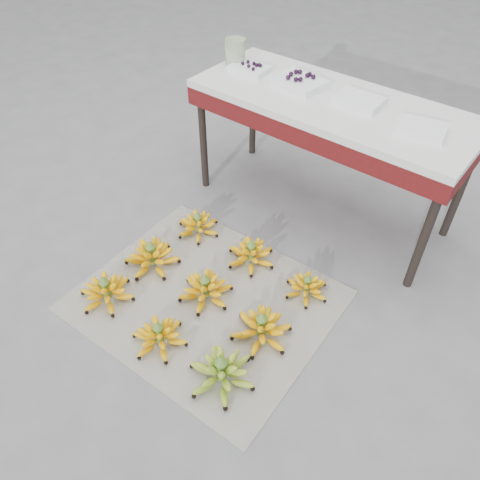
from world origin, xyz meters
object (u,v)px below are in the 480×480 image
Objects in this scene: bunch_mid_center at (206,289)px; glass_jar at (235,52)px; bunch_front_center at (159,336)px; tray_far_right at (421,129)px; tray_left at (299,82)px; bunch_back_right at (307,287)px; bunch_back_center at (251,254)px; bunch_mid_right at (261,328)px; newspaper_mat at (206,300)px; vendor_table at (331,114)px; tray_far_left at (250,69)px; tray_right at (359,101)px; bunch_mid_left at (152,257)px; bunch_back_left at (198,225)px; bunch_front_right at (221,372)px; bunch_front_left at (107,291)px.

bunch_mid_center is 1.43m from glass_jar.
tray_far_right reaches higher than bunch_front_center.
glass_jar is at bearing 179.27° from tray_left.
glass_jar reaches higher than bunch_back_right.
bunch_mid_right is at bearing -45.33° from bunch_back_center.
bunch_mid_right is at bearing -0.22° from newspaper_mat.
vendor_table is 0.57m from tray_far_left.
bunch_mid_right is 1.29m from tray_right.
bunch_mid_right reaches higher than bunch_front_center.
vendor_table reaches higher than bunch_mid_left.
tray_right is (0.36, 0.02, -0.01)m from tray_left.
bunch_back_center is at bearing 93.28° from bunch_mid_center.
bunch_back_center is at bearing 0.19° from bunch_back_left.
bunch_mid_left is at bearing 158.10° from bunch_front_right.
newspaper_mat is 1.32m from tray_right.
bunch_mid_right reaches higher than bunch_mid_center.
bunch_front_right reaches higher than bunch_back_right.
tray_left is at bearing 112.14° from bunch_front_right.
bunch_back_right is (0.79, 0.36, -0.01)m from bunch_mid_left.
tray_far_left is 0.89× the size of tray_far_right.
bunch_mid_right reaches higher than newspaper_mat.
bunch_mid_right is 2.47× the size of glass_jar.
bunch_back_left is (-0.37, 0.36, -0.01)m from bunch_mid_center.
tray_far_right is (0.56, 0.99, 0.77)m from newspaper_mat.
bunch_mid_left is 0.39m from bunch_mid_center.
bunch_mid_left is 0.87m from bunch_back_right.
bunch_front_left is 0.80m from bunch_back_center.
bunch_front_left is 1.02× the size of bunch_back_center.
glass_jar reaches higher than bunch_back_left.
bunch_back_left reaches higher than bunch_back_right.
newspaper_mat is 4.40× the size of bunch_front_left.
bunch_front_left is (-0.41, -0.31, 0.06)m from newspaper_mat.
bunch_back_right is at bearing 48.72° from bunch_mid_left.
bunch_front_left is at bearing -66.62° from bunch_mid_left.
bunch_mid_center is 1.14× the size of bunch_back_center.
bunch_mid_center is 1.33m from tray_far_left.
tray_far_left reaches higher than bunch_front_right.
bunch_mid_right is at bearing -100.93° from tray_far_right.
bunch_front_left reaches higher than bunch_back_right.
bunch_mid_left is at bearing -161.34° from bunch_mid_right.
tray_far_left reaches higher than bunch_mid_left.
bunch_mid_right is 1.46× the size of bunch_back_left.
bunch_back_right is at bearing -105.04° from tray_far_right.
bunch_front_center is (0.01, -0.34, 0.06)m from newspaper_mat.
tray_far_right is at bearing -2.91° from glass_jar.
tray_far_left is at bearing 165.45° from bunch_back_right.
tray_left reaches higher than bunch_mid_left.
newspaper_mat is 0.52m from bunch_front_left.
glass_jar is (-0.65, 1.39, 0.77)m from bunch_front_center.
bunch_mid_right is at bearing -26.31° from bunch_back_left.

